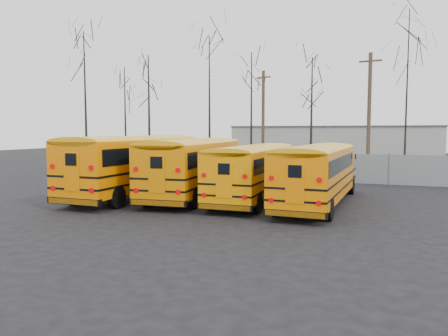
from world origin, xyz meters
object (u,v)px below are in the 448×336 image
at_px(bus_c, 254,168).
at_px(utility_pole_left, 263,120).
at_px(bus_b, 195,162).
at_px(bus_d, 318,170).
at_px(utility_pole_right, 369,114).
at_px(bus_a, 138,160).

relative_size(bus_c, utility_pole_left, 1.17).
relative_size(bus_b, utility_pole_left, 1.30).
bearing_deg(utility_pole_left, bus_d, -42.88).
height_order(bus_d, utility_pole_left, utility_pole_left).
xyz_separation_m(bus_d, utility_pole_right, (1.51, 14.77, 3.15)).
distance_m(bus_b, bus_c, 3.39).
height_order(bus_a, utility_pole_left, utility_pole_left).
distance_m(bus_b, bus_d, 6.65).
bearing_deg(bus_d, utility_pole_right, 85.35).
bearing_deg(utility_pole_right, utility_pole_left, 173.31).
xyz_separation_m(bus_a, utility_pole_left, (2.03, 17.66, 2.62)).
height_order(bus_c, bus_d, bus_d).
xyz_separation_m(bus_b, bus_d, (6.63, -0.55, -0.14)).
distance_m(bus_c, bus_d, 3.27).
relative_size(bus_d, utility_pole_left, 1.19).
height_order(bus_d, utility_pole_right, utility_pole_right).
bearing_deg(bus_a, bus_b, 14.85).
xyz_separation_m(bus_c, utility_pole_left, (-4.44, 16.99, 2.89)).
distance_m(bus_b, utility_pole_left, 17.06).
xyz_separation_m(bus_d, utility_pole_left, (-7.69, 17.37, 2.85)).
distance_m(bus_a, bus_c, 6.51).
bearing_deg(bus_b, bus_a, -170.48).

